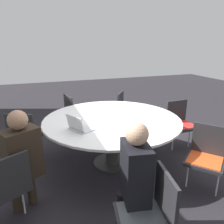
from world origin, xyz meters
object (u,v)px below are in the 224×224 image
at_px(chair_0, 5,185).
at_px(chair_1, 150,211).
at_px(person_1, 134,175).
at_px(chair_4, 126,109).
at_px(chair_2, 206,154).
at_px(person_0, 22,155).
at_px(chair_6, 25,133).
at_px(laptop, 79,127).
at_px(chair_3, 180,121).
at_px(chair_5, 75,112).

bearing_deg(chair_0, chair_1, -62.26).
bearing_deg(person_1, chair_4, -10.91).
distance_m(chair_2, person_0, 2.17).
bearing_deg(person_1, chair_6, 38.73).
relative_size(chair_1, chair_2, 1.00).
bearing_deg(person_1, chair_0, 75.69).
bearing_deg(chair_6, chair_4, 41.99).
bearing_deg(chair_2, laptop, 25.35).
height_order(chair_3, chair_4, same).
distance_m(person_1, laptop, 1.11).
distance_m(chair_4, person_1, 2.70).
xyz_separation_m(chair_0, person_1, (-0.54, -1.13, 0.20)).
bearing_deg(chair_4, person_0, -12.26).
height_order(person_1, laptop, person_1).
bearing_deg(chair_4, chair_6, -36.19).
relative_size(chair_5, person_1, 0.71).
xyz_separation_m(chair_4, chair_5, (0.17, 1.05, 0.00)).
bearing_deg(chair_5, chair_4, 69.41).
distance_m(chair_2, chair_6, 2.60).
distance_m(chair_3, person_0, 2.69).
distance_m(chair_0, chair_5, 2.39).
xyz_separation_m(chair_2, laptop, (0.70, 1.45, 0.30)).
bearing_deg(chair_4, chair_1, 16.15).
xyz_separation_m(chair_0, chair_3, (0.95, -2.75, 0.00)).
xyz_separation_m(chair_3, chair_4, (1.00, 0.61, 0.00)).
bearing_deg(laptop, person_1, 166.24).
height_order(chair_2, laptop, laptop).
relative_size(person_1, laptop, 3.20).
height_order(chair_1, chair_2, same).
height_order(chair_6, person_0, person_0).
bearing_deg(chair_6, person_0, -65.56).
height_order(chair_4, person_1, person_1).
distance_m(chair_5, person_0, 2.16).
xyz_separation_m(chair_6, person_1, (-1.85, -0.96, 0.20)).
height_order(chair_0, chair_6, same).
relative_size(chair_4, chair_6, 1.00).
bearing_deg(laptop, chair_2, -143.86).
bearing_deg(chair_3, chair_5, -37.62).
height_order(chair_2, chair_6, same).
bearing_deg(person_0, chair_5, 36.75).
xyz_separation_m(chair_5, chair_6, (-0.82, 0.92, 0.00)).
xyz_separation_m(chair_1, laptop, (1.32, 0.31, 0.30)).
distance_m(chair_0, chair_6, 1.32).
height_order(person_0, laptop, person_0).
distance_m(chair_1, chair_3, 2.35).
relative_size(chair_6, person_0, 0.71).
relative_size(chair_0, chair_1, 1.00).
xyz_separation_m(chair_5, person_0, (-1.94, 0.91, 0.20)).
relative_size(chair_1, chair_5, 1.00).
xyz_separation_m(chair_0, person_0, (0.19, -0.17, 0.20)).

